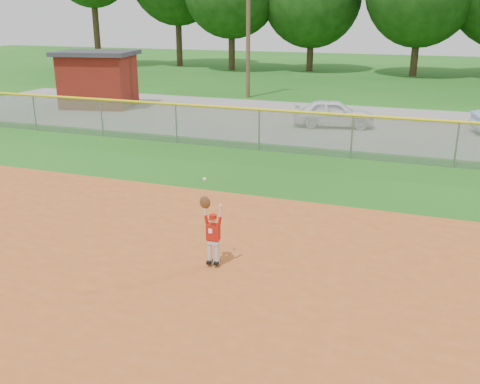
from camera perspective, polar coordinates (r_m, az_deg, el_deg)
name	(u,v)px	position (r m, az deg, el deg)	size (l,w,h in m)	color
ground	(260,294)	(9.74, 2.12, -10.85)	(120.00, 120.00, 0.00)	#1C5B14
parking_strip	(372,125)	(24.68, 13.93, 6.92)	(44.00, 10.00, 0.03)	gray
car_white_a	(334,113)	(23.87, 9.95, 8.29)	(1.40, 3.48, 1.19)	white
utility_shed	(98,79)	(29.52, -14.90, 11.58)	(4.39, 3.72, 2.91)	#5B150D
outfield_fence	(352,133)	(18.67, 11.87, 6.14)	(40.06, 0.10, 1.55)	gray
power_lines	(414,15)	(30.11, 18.08, 17.54)	(19.40, 0.24, 9.00)	#4C3823
ballplayer	(212,231)	(10.36, -3.01, -4.15)	(0.46, 0.20, 1.75)	silver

